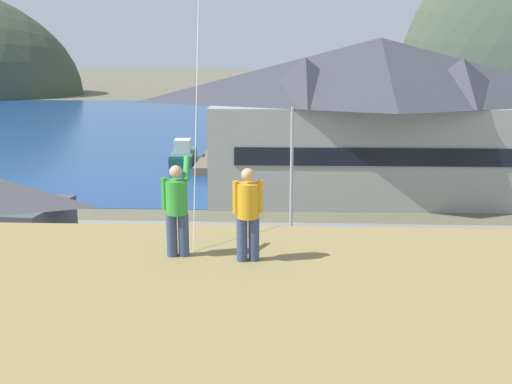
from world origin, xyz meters
The scene contains 14 objects.
ground_plane centered at (0.00, 0.00, 0.00)m, with size 600.00×600.00×0.00m, color #66604C.
parking_lot_pad centered at (0.00, 5.00, 0.05)m, with size 40.00×20.00×0.10m, color gray.
bay_water centered at (0.00, 60.00, 0.01)m, with size 360.00×84.00×0.03m, color navy.
harbor_lodge centered at (6.61, 22.44, 5.62)m, with size 23.30×10.59×10.54m.
wharf_dock centered at (-5.23, 36.20, 0.35)m, with size 3.20×15.91×0.70m.
moored_boat_wharfside centered at (-8.52, 34.25, 0.72)m, with size 2.40×6.23×2.16m.
moored_boat_outer_mooring centered at (-1.98, 36.79, 0.72)m, with size 2.30×6.01×2.16m.
parked_car_mid_row_center centered at (-6.12, 5.80, 1.06)m, with size 4.32×2.29×1.82m.
parked_car_mid_row_far centered at (7.88, 1.39, 1.06)m, with size 4.22×2.10×1.82m.
parked_car_back_row_right centered at (-9.50, 1.22, 1.06)m, with size 4.34×2.33×1.82m.
parked_car_lone_by_shed centered at (3.48, 7.63, 1.06)m, with size 4.36×2.37×1.82m.
parking_light_pole centered at (0.78, 10.56, 4.13)m, with size 0.24×0.78×6.98m.
person_kite_flyer centered at (-1.56, -7.98, 6.91)m, with size 0.52×0.68×1.86m.
person_companion centered at (-0.22, -8.19, 6.89)m, with size 0.54×0.40×1.74m.
Camera 1 is at (0.44, -18.99, 9.76)m, focal length 43.19 mm.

